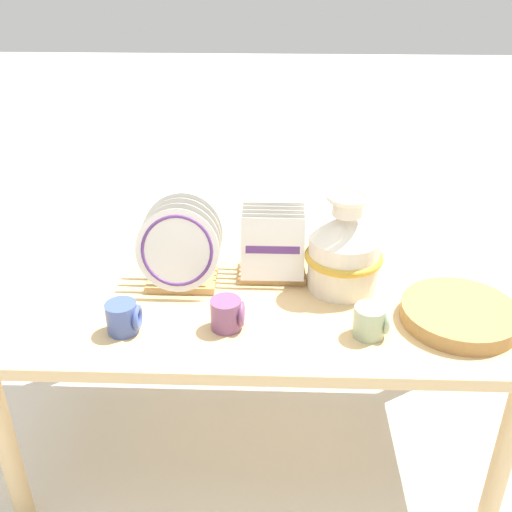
% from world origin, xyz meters
% --- Properties ---
extents(ground_plane, '(14.00, 14.00, 0.00)m').
position_xyz_m(ground_plane, '(0.00, 0.00, 0.00)').
color(ground_plane, beige).
extents(display_table, '(1.44, 0.78, 0.60)m').
position_xyz_m(display_table, '(0.00, 0.00, 0.53)').
color(display_table, tan).
rests_on(display_table, ground_plane).
extents(ceramic_vase, '(0.23, 0.23, 0.30)m').
position_xyz_m(ceramic_vase, '(0.25, 0.02, 0.72)').
color(ceramic_vase, silver).
rests_on(ceramic_vase, display_table).
extents(dish_rack_round_plates, '(0.24, 0.19, 0.25)m').
position_xyz_m(dish_rack_round_plates, '(-0.22, 0.02, 0.71)').
color(dish_rack_round_plates, tan).
rests_on(dish_rack_round_plates, display_table).
extents(dish_rack_square_plates, '(0.20, 0.17, 0.20)m').
position_xyz_m(dish_rack_square_plates, '(0.05, 0.09, 0.68)').
color(dish_rack_square_plates, tan).
rests_on(dish_rack_square_plates, display_table).
extents(wicker_charger_stack, '(0.31, 0.31, 0.04)m').
position_xyz_m(wicker_charger_stack, '(0.55, -0.15, 0.62)').
color(wicker_charger_stack, '#AD7F47').
rests_on(wicker_charger_stack, display_table).
extents(mug_sage_glaze, '(0.09, 0.08, 0.08)m').
position_xyz_m(mug_sage_glaze, '(0.30, -0.22, 0.64)').
color(mug_sage_glaze, '#9EB28E').
rests_on(mug_sage_glaze, display_table).
extents(mug_plum_glaze, '(0.09, 0.08, 0.08)m').
position_xyz_m(mug_plum_glaze, '(-0.07, -0.20, 0.64)').
color(mug_plum_glaze, '#7A4770').
rests_on(mug_plum_glaze, display_table).
extents(mug_cobalt_glaze, '(0.09, 0.08, 0.08)m').
position_xyz_m(mug_cobalt_glaze, '(-0.34, -0.22, 0.64)').
color(mug_cobalt_glaze, '#42569E').
rests_on(mug_cobalt_glaze, display_table).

